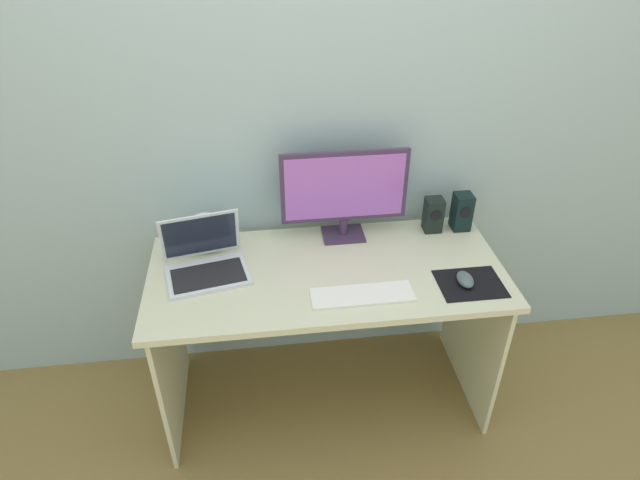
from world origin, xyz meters
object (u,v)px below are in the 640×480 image
object	(u,v)px
speaker_right	(462,212)
speaker_near_monitor	(433,215)
monitor	(344,191)
laptop	(205,262)
mouse	(465,279)
keyboard_external	(362,295)
fishbowl	(206,231)

from	to	relation	value
speaker_right	speaker_near_monitor	size ratio (longest dim) A/B	1.08
monitor	laptop	distance (m)	0.63
speaker_near_monitor	mouse	world-z (taller)	speaker_near_monitor
monitor	laptop	xyz separation A→B (m)	(-0.58, -0.18, -0.17)
laptop	keyboard_external	size ratio (longest dim) A/B	0.92
monitor	laptop	bearing A→B (deg)	-162.40
speaker_near_monitor	fishbowl	size ratio (longest dim) A/B	0.98
fishbowl	keyboard_external	distance (m)	0.72
monitor	speaker_near_monitor	size ratio (longest dim) A/B	3.42
laptop	monitor	bearing A→B (deg)	17.60
speaker_right	monitor	bearing A→B (deg)	179.76
keyboard_external	mouse	world-z (taller)	mouse
keyboard_external	speaker_near_monitor	bearing A→B (deg)	46.05
speaker_right	laptop	bearing A→B (deg)	-170.66
fishbowl	keyboard_external	world-z (taller)	fishbowl
laptop	fishbowl	world-z (taller)	laptop
speaker_near_monitor	fishbowl	xyz separation A→B (m)	(-0.98, -0.00, -0.00)
speaker_right	keyboard_external	bearing A→B (deg)	-141.57
mouse	speaker_right	bearing A→B (deg)	74.64
monitor	keyboard_external	size ratio (longest dim) A/B	1.38
monitor	mouse	size ratio (longest dim) A/B	5.33
speaker_right	mouse	world-z (taller)	speaker_right
monitor	mouse	bearing A→B (deg)	-43.71
speaker_right	fishbowl	world-z (taller)	speaker_right
speaker_right	speaker_near_monitor	xyz separation A→B (m)	(-0.13, -0.00, -0.01)
speaker_near_monitor	laptop	distance (m)	1.00
monitor	keyboard_external	xyz separation A→B (m)	(0.00, -0.42, -0.22)
monitor	speaker_right	size ratio (longest dim) A/B	3.17
monitor	speaker_right	distance (m)	0.54
laptop	keyboard_external	world-z (taller)	laptop
monitor	fishbowl	xyz separation A→B (m)	(-0.59, -0.00, -0.14)
fishbowl	laptop	bearing A→B (deg)	-88.64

